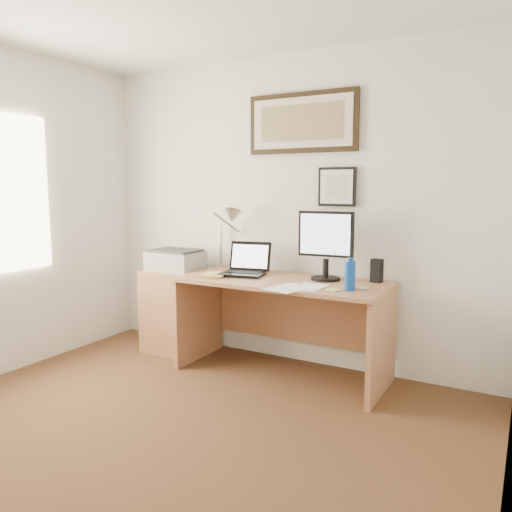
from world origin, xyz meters
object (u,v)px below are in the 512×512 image
Objects in this scene: lcd_monitor at (326,242)px; printer at (176,260)px; side_cabinet at (175,311)px; water_bottle at (350,276)px; desk at (286,307)px; book at (203,274)px; laptop at (245,268)px.

lcd_monitor is 1.38m from printer.
side_cabinet is 1.40× the size of lcd_monitor.
lcd_monitor is (-0.29, 0.28, 0.19)m from water_bottle.
water_bottle is at bearing -6.88° from printer.
water_bottle is 0.44m from lcd_monitor.
lcd_monitor is 1.18× the size of printer.
water_bottle is 0.39× the size of lcd_monitor.
water_bottle is at bearing -20.62° from desk.
printer is (0.01, 0.02, 0.45)m from side_cabinet.
printer reaches higher than book.
laptop reaches higher than book.
lcd_monitor is at bearing 136.07° from water_bottle.
side_cabinet is 1.92× the size of laptop.
lcd_monitor reaches higher than side_cabinet.
book is at bearing -159.87° from desk.
laptop reaches higher than printer.
lcd_monitor reaches higher than water_bottle.
side_cabinet is at bearing 179.90° from laptop.
book is 0.56× the size of printer.
side_cabinet is 1.08m from desk.
side_cabinet is 3.59× the size of water_bottle.
side_cabinet is at bearing 173.67° from water_bottle.
laptop is at bearing -174.10° from desk.
desk reaches higher than side_cabinet.
desk is (-0.58, 0.22, -0.34)m from water_bottle.
laptop is (0.72, -0.00, 0.44)m from side_cabinet.
side_cabinet is at bearing -178.11° from desk.
printer is at bearing -176.76° from lcd_monitor.
desk is 4.20× the size of laptop.
desk is 0.61m from lcd_monitor.
book reaches higher than side_cabinet.
laptop reaches higher than side_cabinet.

